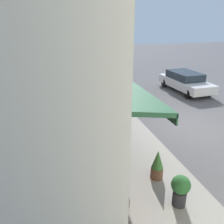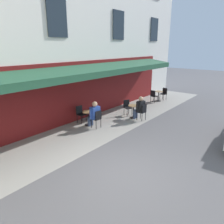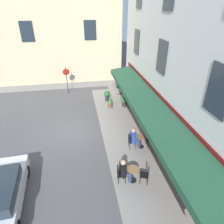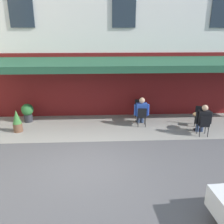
# 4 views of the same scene
# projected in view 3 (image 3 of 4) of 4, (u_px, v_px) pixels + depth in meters

# --- Properties ---
(ground_plane) EXTENTS (70.00, 70.00, 0.00)m
(ground_plane) POSITION_uv_depth(u_px,v_px,m) (75.00, 131.00, 13.61)
(ground_plane) COLOR #565456
(sidewalk_cafe_terrace) EXTENTS (20.50, 3.20, 0.01)m
(sidewalk_cafe_terrace) POSITION_uv_depth(u_px,v_px,m) (136.00, 157.00, 11.33)
(sidewalk_cafe_terrace) COLOR gray
(sidewalk_cafe_terrace) RESTS_ON ground_plane
(corner_building_facade) EXTENTS (10.12, 17.00, 15.00)m
(corner_building_facade) POSITION_uv_depth(u_px,v_px,m) (32.00, 5.00, 20.68)
(corner_building_facade) COLOR beige
(corner_building_facade) RESTS_ON ground_plane
(back_alley_steps) EXTENTS (2.40, 1.75, 0.60)m
(back_alley_steps) POSITION_uv_depth(u_px,v_px,m) (120.00, 88.00, 19.90)
(back_alley_steps) COLOR gray
(back_alley_steps) RESTS_ON ground_plane
(cafe_table_near_entrance) EXTENTS (0.60, 0.60, 0.75)m
(cafe_table_near_entrance) POSITION_uv_depth(u_px,v_px,m) (133.00, 173.00, 9.59)
(cafe_table_near_entrance) COLOR black
(cafe_table_near_entrance) RESTS_ON ground_plane
(cafe_chair_black_back_row) EXTENTS (0.43, 0.43, 0.91)m
(cafe_chair_black_back_row) POSITION_uv_depth(u_px,v_px,m) (120.00, 173.00, 9.51)
(cafe_chair_black_back_row) COLOR black
(cafe_chair_black_back_row) RESTS_ON ground_plane
(cafe_chair_black_kerbside) EXTENTS (0.52, 0.52, 0.91)m
(cafe_chair_black_kerbside) POSITION_uv_depth(u_px,v_px,m) (146.00, 174.00, 9.45)
(cafe_chair_black_kerbside) COLOR black
(cafe_chair_black_kerbside) RESTS_ON ground_plane
(cafe_table_mid_terrace) EXTENTS (0.60, 0.60, 0.75)m
(cafe_table_mid_terrace) POSITION_uv_depth(u_px,v_px,m) (141.00, 140.00, 11.89)
(cafe_table_mid_terrace) COLOR black
(cafe_table_mid_terrace) RESTS_ON ground_plane
(cafe_chair_black_facing_street) EXTENTS (0.41, 0.41, 0.91)m
(cafe_chair_black_facing_street) POSITION_uv_depth(u_px,v_px,m) (131.00, 140.00, 11.78)
(cafe_chair_black_facing_street) COLOR black
(cafe_chair_black_facing_street) RESTS_ON ground_plane
(cafe_chair_black_by_window) EXTENTS (0.42, 0.42, 0.91)m
(cafe_chair_black_by_window) POSITION_uv_depth(u_px,v_px,m) (151.00, 139.00, 11.92)
(cafe_chair_black_by_window) COLOR black
(cafe_chair_black_by_window) RESTS_ON ground_plane
(seated_patron_in_blue) EXTENTS (0.70, 0.58, 1.35)m
(seated_patron_in_blue) POSITION_uv_depth(u_px,v_px,m) (134.00, 138.00, 11.73)
(seated_patron_in_blue) COLOR navy
(seated_patron_in_blue) RESTS_ON ground_plane
(seated_companion_in_black) EXTENTS (0.69, 0.59, 1.34)m
(seated_companion_in_black) POSITION_uv_depth(u_px,v_px,m) (124.00, 170.00, 9.45)
(seated_companion_in_black) COLOR navy
(seated_companion_in_black) RESTS_ON ground_plane
(no_parking_sign) EXTENTS (0.14, 0.58, 2.60)m
(no_parking_sign) POSITION_uv_depth(u_px,v_px,m) (66.00, 76.00, 18.35)
(no_parking_sign) COLOR black
(no_parking_sign) RESTS_ON ground_plane
(potted_plant_entrance_left) EXTENTS (0.39, 0.39, 0.99)m
(potted_plant_entrance_left) POSITION_uv_depth(u_px,v_px,m) (110.00, 102.00, 16.55)
(potted_plant_entrance_left) COLOR brown
(potted_plant_entrance_left) RESTS_ON ground_plane
(potted_plant_mid_terrace) EXTENTS (0.43, 0.43, 1.01)m
(potted_plant_mid_terrace) POSITION_uv_depth(u_px,v_px,m) (118.00, 86.00, 19.55)
(potted_plant_mid_terrace) COLOR brown
(potted_plant_mid_terrace) RESTS_ON ground_plane
(potted_plant_by_steps) EXTENTS (0.57, 0.57, 0.90)m
(potted_plant_by_steps) POSITION_uv_depth(u_px,v_px,m) (124.00, 101.00, 16.61)
(potted_plant_by_steps) COLOR #2D2D33
(potted_plant_by_steps) RESTS_ON ground_plane
(potted_plant_under_sign) EXTENTS (0.52, 0.52, 0.93)m
(potted_plant_under_sign) POSITION_uv_depth(u_px,v_px,m) (107.00, 95.00, 17.60)
(potted_plant_under_sign) COLOR #2D2D33
(potted_plant_under_sign) RESTS_ON ground_plane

